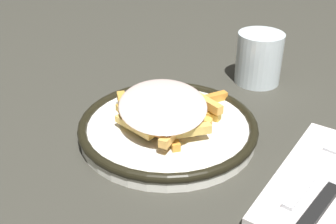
{
  "coord_description": "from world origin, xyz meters",
  "views": [
    {
      "loc": [
        0.28,
        -0.42,
        0.33
      ],
      "look_at": [
        0.0,
        0.0,
        0.04
      ],
      "focal_mm": 45.29,
      "sensor_mm": 36.0,
      "label": 1
    }
  ],
  "objects_px": {
    "plate": "(168,128)",
    "knife": "(333,189)",
    "fries_heap": "(168,110)",
    "water_glass": "(259,58)",
    "fork": "(319,168)"
  },
  "relations": [
    {
      "from": "knife",
      "to": "fries_heap",
      "type": "bearing_deg",
      "value": 177.42
    },
    {
      "from": "plate",
      "to": "knife",
      "type": "xyz_separation_m",
      "value": [
        0.23,
        -0.01,
        0.0
      ]
    },
    {
      "from": "fries_heap",
      "to": "knife",
      "type": "height_order",
      "value": "fries_heap"
    },
    {
      "from": "plate",
      "to": "fries_heap",
      "type": "distance_m",
      "value": 0.03
    },
    {
      "from": "plate",
      "to": "knife",
      "type": "height_order",
      "value": "plate"
    },
    {
      "from": "water_glass",
      "to": "knife",
      "type": "bearing_deg",
      "value": -50.47
    },
    {
      "from": "fork",
      "to": "water_glass",
      "type": "relative_size",
      "value": 1.99
    },
    {
      "from": "fork",
      "to": "water_glass",
      "type": "distance_m",
      "value": 0.27
    },
    {
      "from": "fork",
      "to": "knife",
      "type": "distance_m",
      "value": 0.04
    },
    {
      "from": "plate",
      "to": "fork",
      "type": "distance_m",
      "value": 0.21
    },
    {
      "from": "fries_heap",
      "to": "fork",
      "type": "xyz_separation_m",
      "value": [
        0.21,
        0.02,
        -0.02
      ]
    },
    {
      "from": "plate",
      "to": "fork",
      "type": "height_order",
      "value": "plate"
    },
    {
      "from": "knife",
      "to": "water_glass",
      "type": "height_order",
      "value": "water_glass"
    },
    {
      "from": "plate",
      "to": "water_glass",
      "type": "bearing_deg",
      "value": 82.11
    },
    {
      "from": "plate",
      "to": "water_glass",
      "type": "height_order",
      "value": "water_glass"
    }
  ]
}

